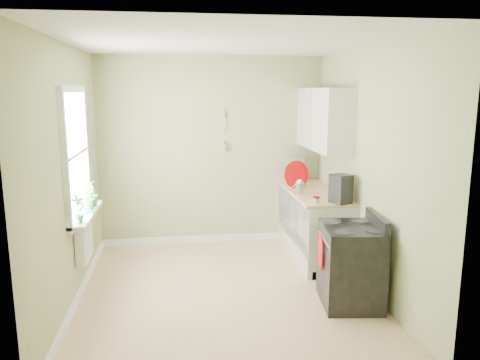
{
  "coord_description": "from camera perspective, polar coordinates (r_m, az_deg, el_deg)",
  "views": [
    {
      "loc": [
        -0.51,
        -4.86,
        2.24
      ],
      "look_at": [
        0.24,
        0.55,
        1.17
      ],
      "focal_mm": 35.0,
      "sensor_mm": 36.0,
      "label": 1
    }
  ],
  "objects": [
    {
      "name": "jar",
      "position": [
        5.56,
        9.3,
        -2.45
      ],
      "size": [
        0.08,
        0.08,
        0.08
      ],
      "color": "#AC9A8C",
      "rests_on": "countertop"
    },
    {
      "name": "radiator",
      "position": [
        5.48,
        -18.46,
        -7.47
      ],
      "size": [
        0.12,
        0.5,
        0.35
      ],
      "primitive_type": "cube",
      "color": "white",
      "rests_on": "wall_left"
    },
    {
      "name": "stove",
      "position": [
        5.11,
        13.38,
        -10.01
      ],
      "size": [
        0.68,
        0.75,
        0.96
      ],
      "color": "black",
      "rests_on": "floor"
    },
    {
      "name": "plant_a",
      "position": [
        4.98,
        -19.12,
        -3.36
      ],
      "size": [
        0.18,
        0.19,
        0.3
      ],
      "primitive_type": "imported",
      "rotation": [
        0.0,
        0.0,
        0.9
      ],
      "color": "#3D7B3A",
      "rests_on": "window_sill"
    },
    {
      "name": "wall_right",
      "position": [
        5.38,
        15.46,
        1.15
      ],
      "size": [
        0.02,
        3.6,
        2.7
      ],
      "primitive_type": "cube",
      "color": "tan",
      "rests_on": "floor"
    },
    {
      "name": "countertop",
      "position": [
        6.28,
        8.98,
        -1.48
      ],
      "size": [
        0.64,
        1.6,
        0.04
      ],
      "primitive_type": "cube",
      "color": "#D6B383",
      "rests_on": "base_cabinets"
    },
    {
      "name": "upper_cabinets",
      "position": [
        6.28,
        10.17,
        7.34
      ],
      "size": [
        0.35,
        1.4,
        0.8
      ],
      "primitive_type": "cube",
      "color": "white",
      "rests_on": "wall_right"
    },
    {
      "name": "plant_b",
      "position": [
        5.52,
        -18.03,
        -2.0
      ],
      "size": [
        0.2,
        0.2,
        0.29
      ],
      "primitive_type": "imported",
      "rotation": [
        0.0,
        0.0,
        2.31
      ],
      "color": "#3D7B3A",
      "rests_on": "window_sill"
    },
    {
      "name": "floor",
      "position": [
        5.38,
        -1.76,
        -13.64
      ],
      "size": [
        3.2,
        3.6,
        0.02
      ],
      "primitive_type": "cube",
      "color": "tan",
      "rests_on": "ground"
    },
    {
      "name": "wall_back",
      "position": [
        6.75,
        -3.48,
        3.47
      ],
      "size": [
        3.2,
        0.02,
        2.7
      ],
      "primitive_type": "cube",
      "color": "tan",
      "rests_on": "floor"
    },
    {
      "name": "wall_utensils",
      "position": [
        6.71,
        -1.78,
        5.29
      ],
      "size": [
        0.02,
        0.14,
        0.58
      ],
      "color": "#D6B383",
      "rests_on": "wall_back"
    },
    {
      "name": "coffee_maker",
      "position": [
        5.63,
        12.15,
        -1.15
      ],
      "size": [
        0.26,
        0.27,
        0.34
      ],
      "color": "black",
      "rests_on": "countertop"
    },
    {
      "name": "plant_c",
      "position": [
        5.66,
        -17.78,
        -1.56
      ],
      "size": [
        0.18,
        0.18,
        0.31
      ],
      "primitive_type": "imported",
      "rotation": [
        0.0,
        0.0,
        4.75
      ],
      "color": "#3D7B3A",
      "rests_on": "window_sill"
    },
    {
      "name": "kettle",
      "position": [
        6.03,
        7.29,
        -0.81
      ],
      "size": [
        0.19,
        0.11,
        0.2
      ],
      "color": "silver",
      "rests_on": "countertop"
    },
    {
      "name": "window",
      "position": [
        5.32,
        -19.47,
        2.99
      ],
      "size": [
        0.06,
        1.14,
        1.44
      ],
      "color": "white",
      "rests_on": "wall_left"
    },
    {
      "name": "stand_mixer",
      "position": [
        6.92,
        6.76,
        1.4
      ],
      "size": [
        0.26,
        0.37,
        0.41
      ],
      "color": "#B2B2B7",
      "rests_on": "countertop"
    },
    {
      "name": "red_tray",
      "position": [
        6.36,
        6.89,
        0.66
      ],
      "size": [
        0.38,
        0.18,
        0.38
      ],
      "primitive_type": "cylinder",
      "rotation": [
        1.45,
        0.0,
        0.33
      ],
      "color": "#AD0308",
      "rests_on": "countertop"
    },
    {
      "name": "ceiling",
      "position": [
        4.91,
        -1.96,
        16.57
      ],
      "size": [
        3.2,
        3.6,
        0.02
      ],
      "primitive_type": "cube",
      "color": "white",
      "rests_on": "wall_back"
    },
    {
      "name": "base_cabinets",
      "position": [
        6.4,
        8.94,
        -5.46
      ],
      "size": [
        0.6,
        1.6,
        0.87
      ],
      "primitive_type": "cube",
      "color": "white",
      "rests_on": "floor"
    },
    {
      "name": "window_sill",
      "position": [
        5.43,
        -18.27,
        -4.0
      ],
      "size": [
        0.18,
        1.14,
        0.04
      ],
      "primitive_type": "cube",
      "color": "white",
      "rests_on": "wall_left"
    },
    {
      "name": "wall_left",
      "position": [
        5.06,
        -20.29,
        0.26
      ],
      "size": [
        0.02,
        3.6,
        2.7
      ],
      "primitive_type": "cube",
      "color": "tan",
      "rests_on": "floor"
    }
  ]
}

